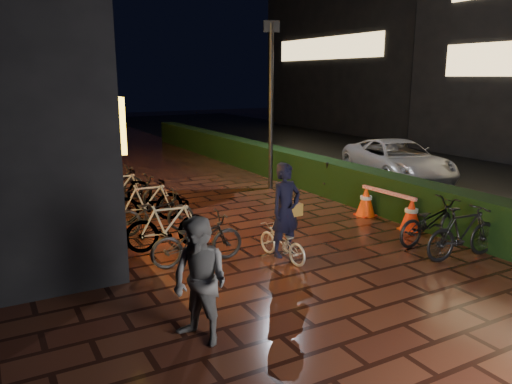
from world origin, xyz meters
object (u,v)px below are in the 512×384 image
bystander_person (200,282)px  cyclist (284,225)px  van (397,160)px  cart_assembly (330,177)px  traffic_barrier (387,207)px

bystander_person → cyclist: size_ratio=0.90×
van → bystander_person: bearing=-130.2°
cart_assembly → traffic_barrier: bearing=-99.4°
cyclist → cart_assembly: (3.93, 3.77, -0.16)m
van → cart_assembly: bearing=-152.1°
traffic_barrier → van: bearing=43.2°
van → cyclist: (-7.19, -4.45, 0.03)m
cyclist → traffic_barrier: size_ratio=0.98×
bystander_person → van: bystander_person is taller
van → cyclist: cyclist is taller
van → cart_assembly: (-3.27, -0.67, -0.13)m
bystander_person → cart_assembly: 8.61m
bystander_person → van: bearing=97.6°
traffic_barrier → cart_assembly: 2.88m
cyclist → traffic_barrier: bearing=15.1°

